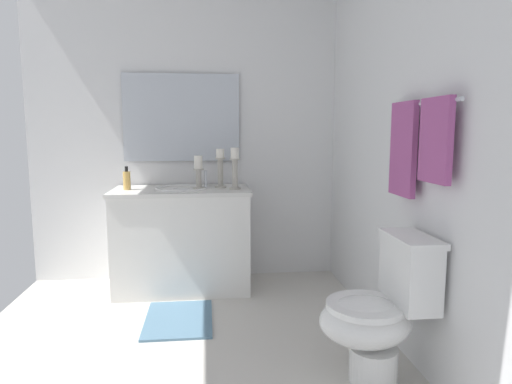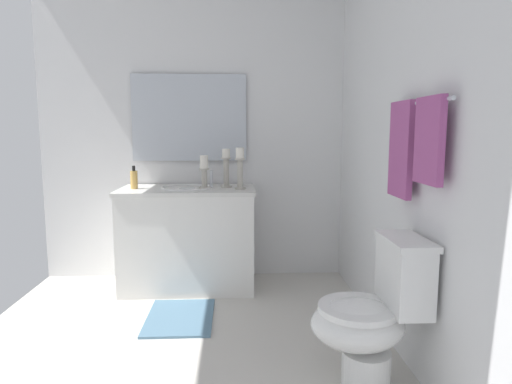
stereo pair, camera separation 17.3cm
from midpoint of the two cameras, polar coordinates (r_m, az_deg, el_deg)
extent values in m
cube|color=beige|center=(2.89, -7.86, -18.27)|extent=(2.50, 2.56, 0.02)
cube|color=white|center=(2.78, 19.13, 6.76)|extent=(2.50, 0.04, 2.45)
cube|color=white|center=(3.84, -6.56, 7.30)|extent=(0.04, 2.56, 2.45)
cube|color=white|center=(3.63, -7.28, -6.09)|extent=(0.55, 1.03, 0.78)
cube|color=silver|center=(3.55, -7.39, 0.24)|extent=(0.58, 1.06, 0.03)
sphere|color=black|center=(3.79, -15.19, -5.09)|extent=(0.02, 0.02, 0.02)
sphere|color=black|center=(3.60, -15.86, -5.79)|extent=(0.02, 0.02, 0.02)
ellipsoid|color=white|center=(3.56, -7.38, -0.32)|extent=(0.38, 0.30, 0.11)
torus|color=white|center=(3.55, -7.39, 0.54)|extent=(0.40, 0.40, 0.02)
cylinder|color=silver|center=(3.53, -4.34, 1.62)|extent=(0.02, 0.02, 0.14)
cube|color=silver|center=(3.80, -7.20, 9.38)|extent=(0.02, 0.95, 0.71)
cylinder|color=#B7B2A5|center=(3.47, -0.62, 0.48)|extent=(0.09, 0.09, 0.01)
cylinder|color=#B7B2A5|center=(3.46, -0.62, 2.25)|extent=(0.04, 0.04, 0.23)
cylinder|color=#B7B2A5|center=(3.45, -0.62, 4.22)|extent=(0.08, 0.08, 0.01)
cylinder|color=white|center=(3.45, -0.63, 5.00)|extent=(0.06, 0.06, 0.08)
cylinder|color=#B7B2A5|center=(3.57, -2.42, 0.68)|extent=(0.09, 0.09, 0.01)
cylinder|color=#B7B2A5|center=(3.56, -2.43, 2.40)|extent=(0.04, 0.04, 0.23)
cylinder|color=#B7B2A5|center=(3.55, -2.44, 4.33)|extent=(0.08, 0.08, 0.01)
cylinder|color=white|center=(3.55, -2.44, 4.98)|extent=(0.06, 0.06, 0.07)
cylinder|color=#B7B2A5|center=(3.53, -5.20, 0.56)|extent=(0.09, 0.09, 0.01)
cylinder|color=#B7B2A5|center=(3.52, -5.21, 1.65)|extent=(0.04, 0.04, 0.15)
cylinder|color=#B7B2A5|center=(3.51, -5.23, 2.94)|extent=(0.08, 0.08, 0.01)
cylinder|color=white|center=(3.51, -5.24, 3.84)|extent=(0.06, 0.06, 0.10)
cylinder|color=#E5B259|center=(3.59, -13.98, 1.52)|extent=(0.06, 0.06, 0.14)
cylinder|color=black|center=(3.58, -14.03, 2.95)|extent=(0.02, 0.02, 0.04)
cylinder|color=white|center=(2.46, 15.97, -20.83)|extent=(0.24, 0.24, 0.18)
ellipsoid|color=white|center=(2.34, 14.99, -16.02)|extent=(0.38, 0.46, 0.24)
cylinder|color=white|center=(2.31, 15.06, -14.20)|extent=(0.39, 0.39, 0.03)
cube|color=white|center=(2.33, 20.44, -10.05)|extent=(0.36, 0.17, 0.32)
cube|color=white|center=(2.29, 20.64, -5.86)|extent=(0.38, 0.19, 0.03)
cylinder|color=silver|center=(2.33, 22.20, 10.48)|extent=(0.67, 0.02, 0.02)
cube|color=#A54C8C|center=(2.48, 19.92, 5.11)|extent=(0.27, 0.03, 0.50)
cube|color=#A54C8C|center=(2.17, 23.38, 6.04)|extent=(0.26, 0.03, 0.39)
cube|color=slate|center=(3.16, -8.07, -15.56)|extent=(0.60, 0.44, 0.02)
camera|label=1|loc=(0.09, -88.25, 0.24)|focal=31.34mm
camera|label=2|loc=(0.09, 91.75, -0.24)|focal=31.34mm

